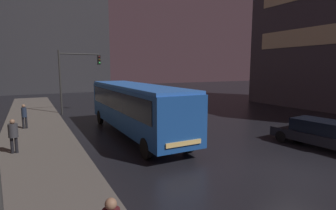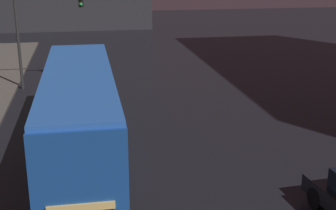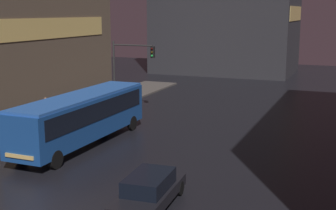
{
  "view_description": "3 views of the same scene",
  "coord_description": "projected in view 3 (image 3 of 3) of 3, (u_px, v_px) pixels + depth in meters",
  "views": [
    {
      "loc": [
        -9.25,
        -6.33,
        4.15
      ],
      "look_at": [
        -0.83,
        9.44,
        1.65
      ],
      "focal_mm": 28.0,
      "sensor_mm": 36.0,
      "label": 1
    },
    {
      "loc": [
        -3.25,
        -7.89,
        7.01
      ],
      "look_at": [
        -0.04,
        9.48,
        1.52
      ],
      "focal_mm": 50.0,
      "sensor_mm": 36.0,
      "label": 2
    },
    {
      "loc": [
        11.97,
        -15.06,
        8.12
      ],
      "look_at": [
        1.53,
        10.47,
        2.59
      ],
      "focal_mm": 50.0,
      "sensor_mm": 36.0,
      "label": 3
    }
  ],
  "objects": [
    {
      "name": "traffic_light_main",
      "position": [
        128.0,
        64.0,
        37.99
      ],
      "size": [
        3.74,
        0.35,
        5.75
      ],
      "color": "#2D2D2D",
      "rests_on": "ground"
    },
    {
      "name": "pedestrian_mid",
      "position": [
        46.0,
        106.0,
        35.21
      ],
      "size": [
        0.44,
        0.44,
        1.64
      ],
      "rotation": [
        0.0,
        0.0,
        3.69
      ],
      "color": "black",
      "rests_on": "sidewalk_left"
    },
    {
      "name": "car_taxi",
      "position": [
        149.0,
        190.0,
        19.61
      ],
      "size": [
        2.2,
        4.89,
        1.46
      ],
      "rotation": [
        0.0,
        0.0,
        3.21
      ],
      "color": "black",
      "rests_on": "ground"
    },
    {
      "name": "ground_plane",
      "position": [
        41.0,
        208.0,
        19.7
      ],
      "size": [
        120.0,
        120.0,
        0.0
      ],
      "primitive_type": "plane",
      "color": "black"
    },
    {
      "name": "sidewalk_left",
      "position": [
        24.0,
        131.0,
        32.1
      ],
      "size": [
        4.0,
        48.0,
        0.15
      ],
      "color": "#56514C",
      "rests_on": "ground"
    },
    {
      "name": "bus_near",
      "position": [
        82.0,
        114.0,
        28.63
      ],
      "size": [
        2.62,
        11.72,
        3.16
      ],
      "rotation": [
        0.0,
        0.0,
        3.14
      ],
      "color": "#194793",
      "rests_on": "ground"
    }
  ]
}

